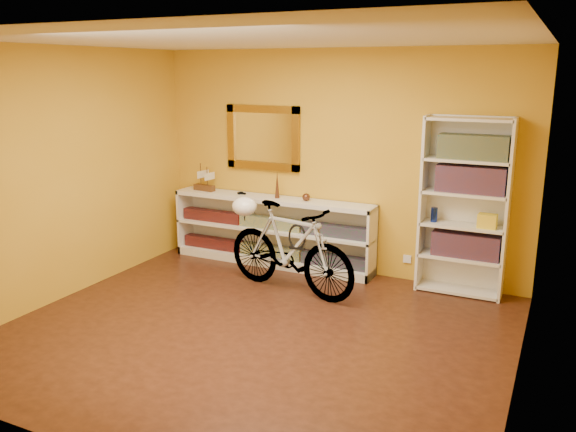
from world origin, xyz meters
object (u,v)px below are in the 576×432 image
at_px(console_unit, 272,231).
at_px(helmet, 244,206).
at_px(bookcase, 464,207).
at_px(bicycle, 290,248).

xyz_separation_m(console_unit, helmet, (-0.02, -0.62, 0.44)).
distance_m(bookcase, helmet, 2.38).
bearing_deg(helmet, console_unit, 87.87).
bearing_deg(bookcase, console_unit, -179.37).
relative_size(bookcase, helmet, 6.67).
height_order(bookcase, bicycle, bookcase).
relative_size(console_unit, helmet, 9.13).
distance_m(console_unit, bicycle, 0.97).
bearing_deg(console_unit, bookcase, 0.63).
bearing_deg(console_unit, bicycle, -51.24).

